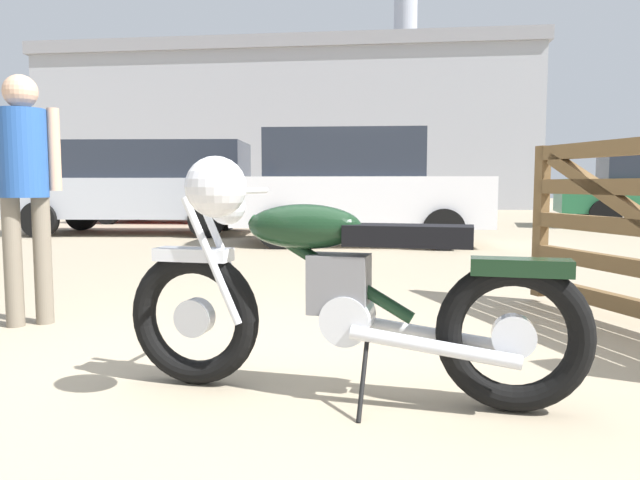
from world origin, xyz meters
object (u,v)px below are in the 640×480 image
object	(u,v)px
vintage_motorcycle	(330,288)
silver_sedan_mid	(175,189)
red_hatchback_near	(356,186)
white_estate_far	(144,185)
bystander	(24,173)

from	to	relation	value
vintage_motorcycle	silver_sedan_mid	distance (m)	12.83
red_hatchback_near	white_estate_far	xyz separation A→B (m)	(-4.18, 1.42, 0.02)
bystander	silver_sedan_mid	world-z (taller)	silver_sedan_mid
vintage_motorcycle	bystander	bearing A→B (deg)	-20.47
red_hatchback_near	white_estate_far	distance (m)	4.41
silver_sedan_mid	red_hatchback_near	bearing A→B (deg)	134.45
vintage_motorcycle	bystander	size ratio (longest dim) A/B	1.25
bystander	white_estate_far	size ratio (longest dim) A/B	0.34
bystander	red_hatchback_near	size ratio (longest dim) A/B	0.42
silver_sedan_mid	red_hatchback_near	xyz separation A→B (m)	(4.90, -4.77, 0.08)
vintage_motorcycle	white_estate_far	size ratio (longest dim) A/B	0.43
white_estate_far	bystander	bearing A→B (deg)	102.34
silver_sedan_mid	vintage_motorcycle	bearing A→B (deg)	113.36
bystander	silver_sedan_mid	bearing A→B (deg)	-20.30
vintage_motorcycle	bystander	world-z (taller)	bystander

